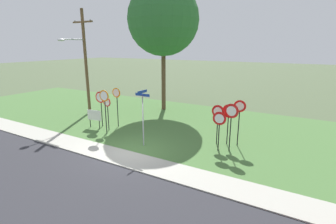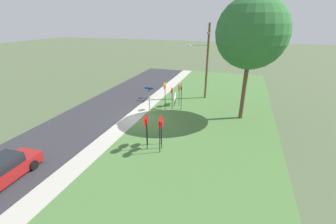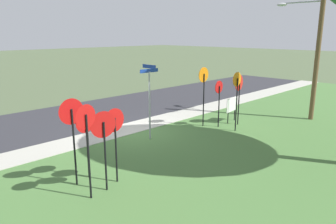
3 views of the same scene
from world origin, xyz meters
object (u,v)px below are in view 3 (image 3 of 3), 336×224
at_px(stop_sign_near_left, 219,94).
at_px(yield_sign_far_left, 86,130).
at_px(utility_pole, 316,32).
at_px(stop_sign_far_left, 204,84).
at_px(stop_sign_near_right, 237,89).
at_px(yield_sign_near_left, 103,132).
at_px(notice_board, 232,106).
at_px(street_name_post, 149,96).
at_px(yield_sign_far_right, 86,128).
at_px(yield_sign_center, 114,128).
at_px(yield_sign_near_right, 72,121).
at_px(stop_sign_far_center, 239,88).

height_order(stop_sign_near_left, yield_sign_far_left, yield_sign_far_left).
bearing_deg(utility_pole, stop_sign_far_left, -31.86).
bearing_deg(stop_sign_near_right, yield_sign_far_left, 2.99).
distance_m(stop_sign_far_left, yield_sign_near_left, 7.58).
distance_m(stop_sign_near_left, stop_sign_far_left, 0.89).
bearing_deg(notice_board, stop_sign_near_left, -5.77).
bearing_deg(stop_sign_near_left, street_name_post, -16.77).
xyz_separation_m(street_name_post, notice_board, (-4.81, 0.93, -1.05)).
distance_m(stop_sign_near_right, utility_pole, 5.49).
distance_m(yield_sign_far_right, utility_pole, 12.66).
bearing_deg(yield_sign_far_right, yield_sign_center, 108.49).
bearing_deg(stop_sign_near_right, notice_board, -141.96).
bearing_deg(yield_sign_near_right, notice_board, -173.36).
height_order(stop_sign_near_right, utility_pole, utility_pole).
bearing_deg(notice_board, utility_pole, 135.20).
distance_m(yield_sign_far_right, yield_sign_center, 1.02).
bearing_deg(yield_sign_center, notice_board, -172.16).
relative_size(utility_pole, notice_board, 6.66).
relative_size(stop_sign_far_left, street_name_post, 0.90).
distance_m(stop_sign_far_center, yield_sign_far_left, 9.34).
height_order(stop_sign_near_right, stop_sign_far_center, stop_sign_near_right).
xyz_separation_m(stop_sign_far_center, yield_sign_near_right, (9.10, 0.19, 0.17)).
xyz_separation_m(stop_sign_near_right, yield_sign_center, (7.11, 0.39, -0.25)).
xyz_separation_m(stop_sign_near_left, notice_board, (-1.23, -0.05, -0.77)).
xyz_separation_m(stop_sign_far_center, yield_sign_far_left, (9.25, 1.22, 0.15)).
height_order(stop_sign_near_left, yield_sign_center, yield_sign_center).
relative_size(stop_sign_near_right, yield_sign_far_right, 1.26).
bearing_deg(utility_pole, street_name_post, -22.94).
height_order(stop_sign_far_left, yield_sign_near_right, stop_sign_far_left).
distance_m(street_name_post, utility_pole, 9.30).
relative_size(yield_sign_near_left, street_name_post, 0.74).
relative_size(stop_sign_near_left, stop_sign_near_right, 0.82).
bearing_deg(street_name_post, stop_sign_near_left, 166.63).
height_order(yield_sign_center, street_name_post, street_name_post).
bearing_deg(yield_sign_near_left, yield_sign_near_right, -54.81).
bearing_deg(yield_sign_far_left, notice_board, -179.50).
bearing_deg(yield_sign_far_left, stop_sign_near_right, 175.08).
xyz_separation_m(yield_sign_near_right, yield_sign_center, (-0.97, 0.72, -0.27)).
distance_m(stop_sign_far_center, utility_pole, 4.95).
distance_m(stop_sign_near_left, yield_sign_near_left, 7.81).
height_order(yield_sign_near_left, yield_sign_center, yield_sign_near_left).
distance_m(stop_sign_near_right, street_name_post, 4.09).
relative_size(yield_sign_near_right, yield_sign_far_right, 1.21).
bearing_deg(stop_sign_near_left, utility_pole, 150.15).
bearing_deg(yield_sign_far_right, street_name_post, -166.08).
relative_size(stop_sign_near_left, stop_sign_far_center, 0.91).
xyz_separation_m(stop_sign_near_left, street_name_post, (3.58, -0.98, 0.28)).
bearing_deg(yield_sign_far_right, utility_pole, 164.54).
distance_m(stop_sign_near_right, yield_sign_center, 7.13).
relative_size(yield_sign_near_right, notice_board, 2.12).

